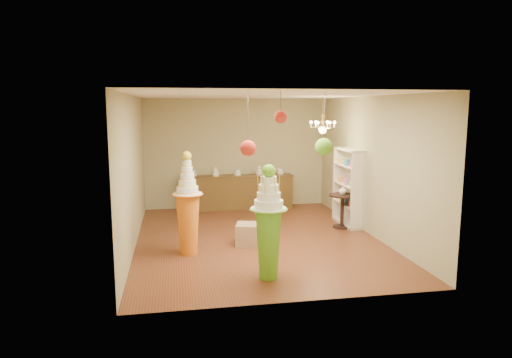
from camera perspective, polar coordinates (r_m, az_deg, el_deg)
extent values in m
plane|color=#5A2C18|center=(9.78, 0.12, -7.44)|extent=(6.50, 6.50, 0.00)
plane|color=white|center=(9.38, 0.13, 10.43)|extent=(6.50, 6.50, 0.00)
cube|color=tan|center=(12.65, -2.52, 3.22)|extent=(5.00, 0.04, 3.00)
cube|color=tan|center=(6.34, 5.41, -2.53)|extent=(5.00, 0.04, 3.00)
cube|color=tan|center=(9.35, -15.13, 0.90)|extent=(0.04, 6.50, 3.00)
cube|color=tan|center=(10.21, 14.07, 1.60)|extent=(0.04, 6.50, 3.00)
cone|color=#5EAB25|center=(7.43, 1.57, -8.15)|extent=(0.47, 0.47, 1.14)
cylinder|color=white|center=(7.28, 1.59, -3.73)|extent=(0.63, 0.63, 0.03)
cylinder|color=white|center=(7.26, 1.59, -3.13)|extent=(0.52, 0.52, 0.13)
cylinder|color=white|center=(7.24, 1.59, -2.15)|extent=(0.42, 0.42, 0.13)
cylinder|color=white|center=(7.22, 1.60, -1.17)|extent=(0.35, 0.35, 0.13)
cylinder|color=white|center=(7.19, 1.60, -0.19)|extent=(0.29, 0.29, 0.13)
sphere|color=#5AA123|center=(7.17, 1.61, 1.01)|extent=(0.21, 0.21, 0.21)
cone|color=orange|center=(8.71, -8.47, -5.65)|extent=(0.52, 0.52, 1.15)
cylinder|color=white|center=(8.59, -8.56, -1.83)|extent=(0.62, 0.62, 0.03)
cylinder|color=white|center=(8.57, -8.57, -1.33)|extent=(0.46, 0.46, 0.12)
cylinder|color=white|center=(8.55, -8.59, -0.52)|extent=(0.37, 0.37, 0.12)
cylinder|color=white|center=(8.53, -8.61, 0.29)|extent=(0.30, 0.30, 0.12)
cylinder|color=white|center=(8.52, -8.63, 1.11)|extent=(0.24, 0.24, 0.12)
cylinder|color=white|center=(8.50, -8.64, 1.93)|extent=(0.19, 0.19, 0.12)
sphere|color=gold|center=(8.48, -8.67, 2.85)|extent=(0.18, 0.18, 0.18)
cube|color=#947450|center=(9.28, -0.96, -6.93)|extent=(0.58, 0.58, 0.44)
cube|color=#543B1A|center=(12.53, -2.31, -1.68)|extent=(3.00, 0.50, 0.90)
cube|color=#543B1A|center=(12.45, -2.33, 0.37)|extent=(3.04, 0.54, 0.03)
cylinder|color=white|center=(12.33, -7.86, 0.66)|extent=(0.18, 0.18, 0.16)
cylinder|color=white|center=(12.37, -5.09, 0.92)|extent=(0.18, 0.18, 0.24)
cylinder|color=white|center=(12.44, -2.33, 0.81)|extent=(0.18, 0.18, 0.16)
cylinder|color=white|center=(12.53, 0.39, 1.06)|extent=(0.18, 0.18, 0.24)
cylinder|color=white|center=(12.66, 3.06, 0.94)|extent=(0.18, 0.18, 0.16)
cube|color=beige|center=(11.02, 12.16, -0.97)|extent=(0.04, 1.20, 1.80)
cube|color=beige|center=(11.03, 11.32, -3.05)|extent=(0.30, 1.14, 0.03)
cube|color=beige|center=(10.95, 11.39, -0.74)|extent=(0.30, 1.14, 0.03)
cube|color=beige|center=(10.88, 11.46, 1.60)|extent=(0.30, 1.14, 0.03)
cylinder|color=black|center=(10.83, 10.66, -5.86)|extent=(0.51, 0.51, 0.04)
cylinder|color=black|center=(10.74, 10.71, -4.01)|extent=(0.10, 0.10, 0.76)
cylinder|color=black|center=(10.66, 10.77, -2.02)|extent=(0.76, 0.76, 0.04)
imported|color=beige|center=(10.64, 10.79, -1.39)|extent=(0.23, 0.23, 0.20)
cylinder|color=#463A32|center=(7.06, -1.00, 7.39)|extent=(0.01, 0.01, 0.87)
sphere|color=red|center=(7.09, -0.99, 3.87)|extent=(0.25, 0.25, 0.25)
cylinder|color=#463A32|center=(7.37, 8.55, 7.36)|extent=(0.01, 0.01, 0.87)
sphere|color=#5AA123|center=(7.40, 8.47, 3.99)|extent=(0.28, 0.28, 0.28)
cylinder|color=#463A32|center=(6.71, 3.11, 9.38)|extent=(0.01, 0.01, 0.38)
sphere|color=red|center=(6.71, 3.10, 7.74)|extent=(0.18, 0.18, 0.18)
cylinder|color=gold|center=(10.60, 8.38, 8.81)|extent=(0.02, 0.02, 0.50)
cylinder|color=gold|center=(10.60, 8.35, 7.19)|extent=(0.10, 0.10, 0.30)
sphere|color=#FEC28C|center=(10.61, 8.32, 6.11)|extent=(0.18, 0.18, 0.18)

